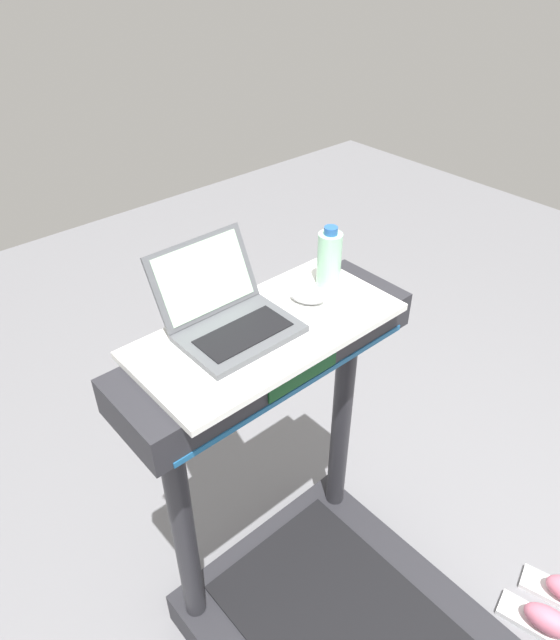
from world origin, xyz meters
TOP-DOWN VIEW (x-y plane):
  - desk_board at (0.00, 0.70)m, footprint 0.74×0.36m
  - laptop at (-0.08, 0.77)m, footprint 0.30×0.30m
  - computer_mouse at (0.16, 0.72)m, footprint 0.10×0.12m
  - water_bottle at (0.28, 0.75)m, footprint 0.07×0.07m
  - sneaker_left at (0.58, -0.11)m, footprint 0.16×0.28m

SIDE VIEW (x-z plane):
  - sneaker_left at x=0.58m, z-range -0.01..0.11m
  - desk_board at x=0.00m, z-range 1.16..1.18m
  - computer_mouse at x=0.16m, z-range 1.18..1.22m
  - laptop at x=-0.08m, z-range 1.12..1.33m
  - water_bottle at x=0.28m, z-range 1.17..1.36m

